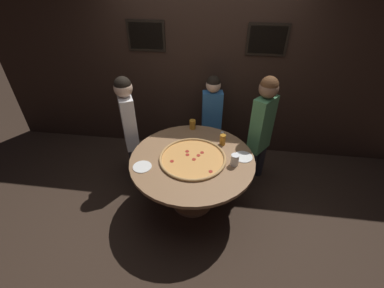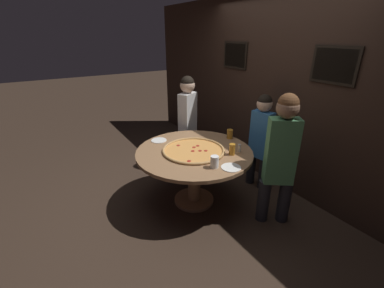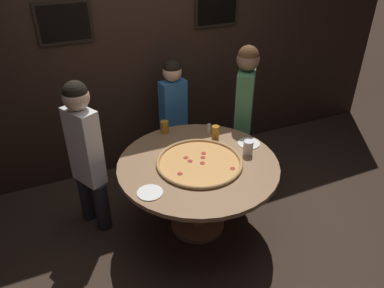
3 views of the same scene
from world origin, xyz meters
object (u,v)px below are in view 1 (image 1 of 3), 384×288
diner_centre_back (129,124)px  diner_side_left (262,127)px  drink_cup_far_left (235,160)px  diner_far_right (212,115)px  white_plate_far_back (243,157)px  white_plate_right_side (142,167)px  drink_cup_beside_pizza (193,124)px  drink_cup_near_right (223,140)px  condiment_shaker (222,135)px  dining_table (192,168)px  giant_pizza (193,158)px

diner_centre_back → diner_side_left: size_ratio=0.97×
drink_cup_far_left → diner_centre_back: (-1.37, 0.50, 0.04)m
diner_far_right → white_plate_far_back: bearing=106.7°
diner_far_right → white_plate_right_side: bearing=52.0°
diner_centre_back → white_plate_far_back: bearing=-130.6°
drink_cup_beside_pizza → diner_side_left: 0.89m
white_plate_right_side → diner_centre_back: 0.78m
drink_cup_near_right → diner_centre_back: (-1.22, 0.14, 0.04)m
condiment_shaker → diner_far_right: 0.57m
dining_table → drink_cup_near_right: size_ratio=10.58×
dining_table → condiment_shaker: condiment_shaker is taller
dining_table → drink_cup_beside_pizza: drink_cup_beside_pizza is taller
drink_cup_near_right → white_plate_far_back: bearing=-41.8°
white_plate_far_back → diner_far_right: size_ratio=0.16×
white_plate_far_back → diner_centre_back: bearing=166.4°
white_plate_right_side → drink_cup_near_right: bearing=32.5°
condiment_shaker → diner_centre_back: 1.21m
white_plate_right_side → white_plate_far_back: size_ratio=0.96×
dining_table → drink_cup_near_right: bearing=43.8°
condiment_shaker → diner_far_right: bearing=107.0°
dining_table → drink_cup_beside_pizza: (-0.08, 0.63, 0.21)m
white_plate_right_side → condiment_shaker: 1.08m
drink_cup_beside_pizza → diner_far_right: 0.43m
giant_pizza → white_plate_right_side: 0.57m
drink_cup_near_right → white_plate_right_side: drink_cup_near_right is taller
diner_far_right → diner_side_left: 0.78m
giant_pizza → diner_side_left: (0.80, 0.60, 0.11)m
condiment_shaker → diner_centre_back: size_ratio=0.07×
giant_pizza → drink_cup_beside_pizza: drink_cup_beside_pizza is taller
white_plate_far_back → diner_centre_back: diner_centre_back is taller
giant_pizza → diner_far_right: diner_far_right is taller
giant_pizza → condiment_shaker: condiment_shaker is taller
diner_far_right → diner_side_left: (0.66, -0.40, 0.10)m
drink_cup_near_right → condiment_shaker: (-0.01, 0.12, -0.02)m
giant_pizza → condiment_shaker: bearing=55.4°
drink_cup_beside_pizza → diner_centre_back: (-0.81, -0.18, 0.04)m
condiment_shaker → diner_centre_back: diner_centre_back is taller
white_plate_far_back → drink_cup_near_right: bearing=138.2°
drink_cup_far_left → white_plate_far_back: 0.19m
white_plate_right_side → condiment_shaker: (0.84, 0.67, 0.05)m
drink_cup_beside_pizza → drink_cup_near_right: bearing=-37.3°
drink_cup_near_right → white_plate_right_side: 1.02m
giant_pizza → diner_side_left: size_ratio=0.50×
drink_cup_near_right → diner_centre_back: bearing=173.7°
drink_cup_beside_pizza → diner_far_right: (0.23, 0.36, -0.04)m
dining_table → giant_pizza: size_ratio=1.87×
drink_cup_beside_pizza → white_plate_far_back: 0.85m
drink_cup_beside_pizza → white_plate_right_side: size_ratio=0.60×
drink_cup_near_right → dining_table: bearing=-136.2°
drink_cup_far_left → white_plate_right_side: size_ratio=0.65×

